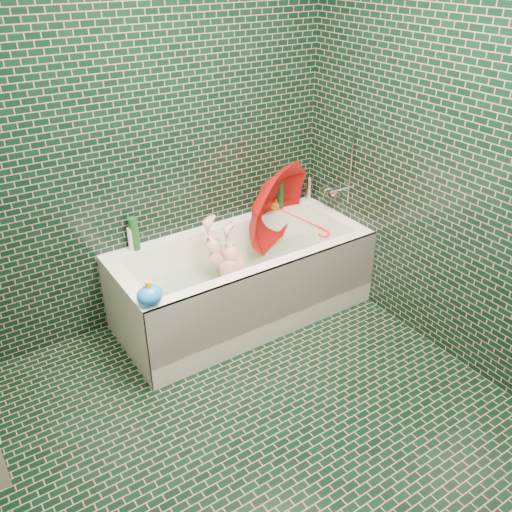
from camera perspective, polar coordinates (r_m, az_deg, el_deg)
floor at (r=3.02m, az=1.97°, el=-18.28°), size 2.80×2.80×0.00m
wall_back at (r=3.40m, az=-11.71°, el=12.22°), size 2.80×0.00×2.80m
wall_right at (r=3.14m, az=22.45°, el=9.08°), size 0.00×2.80×2.80m
bathtub at (r=3.71m, az=-1.28°, el=-3.41°), size 1.70×0.75×0.55m
bath_mat at (r=3.75m, az=-1.41°, el=-4.00°), size 1.35×0.47×0.01m
water at (r=3.67m, az=-1.44°, el=-2.13°), size 1.48×0.53×0.00m
faucet at (r=3.89m, az=8.81°, el=7.28°), size 0.18×0.19×0.55m
child at (r=3.65m, az=-2.57°, el=-2.18°), size 0.99×0.56×0.42m
umbrella at (r=3.75m, az=3.94°, el=4.29°), size 0.92×1.02×0.80m
soap_bottle_a at (r=4.15m, az=4.19°, el=5.64°), size 0.13×0.13×0.28m
soap_bottle_b at (r=4.16m, az=4.21°, el=5.70°), size 0.08×0.09×0.19m
soap_bottle_c at (r=4.15m, az=4.38°, el=5.66°), size 0.14×0.14×0.15m
bottle_right_tall at (r=4.00m, az=2.53°, el=6.62°), size 0.07×0.07×0.24m
bottle_right_pump at (r=4.16m, az=5.58°, el=7.11°), size 0.05×0.05×0.19m
bottle_left_tall at (r=3.52m, az=-12.69°, el=2.29°), size 0.07×0.07×0.22m
bottle_left_short at (r=3.54m, az=-12.92°, el=1.79°), size 0.07×0.07×0.15m
rubber_duck at (r=4.01m, az=2.01°, el=5.43°), size 0.11×0.09×0.08m
bath_toy at (r=2.98m, az=-11.10°, el=-4.05°), size 0.16×0.14×0.14m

